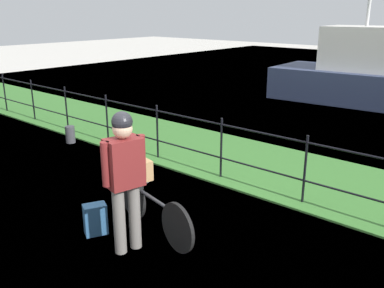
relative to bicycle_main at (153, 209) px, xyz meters
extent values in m
plane|color=beige|center=(-0.43, -0.34, -0.33)|extent=(60.00, 60.00, 0.00)
cube|color=#38702D|center=(-0.43, 2.94, -0.31)|extent=(27.00, 2.40, 0.03)
cylinder|color=black|center=(-7.93, 2.01, 0.20)|extent=(0.04, 0.04, 1.05)
cylinder|color=black|center=(-6.43, 2.01, 0.20)|extent=(0.04, 0.04, 1.05)
cylinder|color=black|center=(-4.93, 2.01, 0.20)|extent=(0.04, 0.04, 1.05)
cylinder|color=black|center=(-3.43, 2.01, 0.20)|extent=(0.04, 0.04, 1.05)
cylinder|color=black|center=(-1.93, 2.01, 0.20)|extent=(0.04, 0.04, 1.05)
cylinder|color=black|center=(-0.43, 2.01, 0.20)|extent=(0.04, 0.04, 1.05)
cylinder|color=black|center=(1.07, 2.01, 0.20)|extent=(0.04, 0.04, 1.05)
cylinder|color=black|center=(-0.43, 2.01, 0.04)|extent=(18.00, 0.03, 0.03)
cylinder|color=black|center=(-0.43, 2.01, 0.62)|extent=(18.00, 0.03, 0.03)
cylinder|color=black|center=(0.54, -0.12, -0.02)|extent=(0.61, 0.18, 0.61)
cylinder|color=black|center=(-0.49, 0.11, -0.02)|extent=(0.61, 0.18, 0.61)
cylinder|color=#2D2D33|center=(0.02, 0.00, 0.15)|extent=(0.82, 0.22, 0.04)
cube|color=black|center=(-0.38, 0.08, 0.18)|extent=(0.21, 0.13, 0.06)
cube|color=slate|center=(-0.38, 0.08, 0.28)|extent=(0.39, 0.23, 0.02)
cube|color=#A87F51|center=(-0.38, 0.08, 0.42)|extent=(0.44, 0.37, 0.26)
ellipsoid|color=silver|center=(-0.38, 0.08, 0.61)|extent=(0.30, 0.20, 0.13)
sphere|color=silver|center=(-0.26, 0.06, 0.67)|extent=(0.11, 0.11, 0.11)
cylinder|color=slate|center=(0.09, -0.38, 0.08)|extent=(0.14, 0.14, 0.82)
cylinder|color=slate|center=(0.05, -0.57, 0.08)|extent=(0.14, 0.14, 0.82)
cube|color=maroon|center=(0.07, -0.48, 0.77)|extent=(0.34, 0.45, 0.56)
cylinder|color=maroon|center=(0.12, -0.26, 0.80)|extent=(0.10, 0.10, 0.50)
cylinder|color=maroon|center=(0.02, -0.69, 0.80)|extent=(0.10, 0.10, 0.50)
sphere|color=tan|center=(0.07, -0.48, 1.16)|extent=(0.22, 0.22, 0.22)
sphere|color=black|center=(0.07, -0.48, 1.24)|extent=(0.23, 0.23, 0.23)
cube|color=#28517A|center=(-0.52, -0.50, -0.13)|extent=(0.28, 0.33, 0.40)
cylinder|color=#38383D|center=(-4.08, 1.51, -0.14)|extent=(0.20, 0.20, 0.36)
cube|color=#2D3856|center=(-0.97, 9.80, 0.16)|extent=(5.26, 2.68, 0.98)
cube|color=silver|center=(-0.97, 9.80, 1.30)|extent=(2.36, 1.79, 1.29)
camera|label=1|loc=(3.49, -3.29, 2.39)|focal=39.15mm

